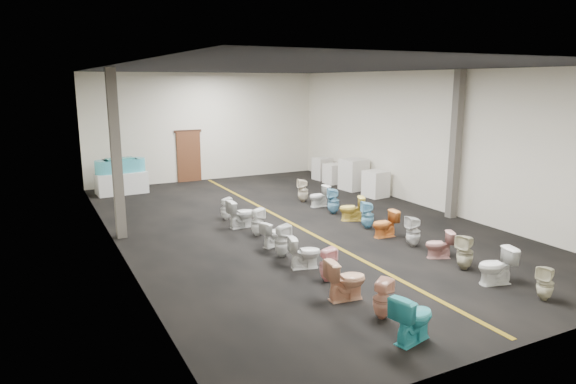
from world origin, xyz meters
name	(u,v)px	position (x,y,z in m)	size (l,w,h in m)	color
floor	(293,224)	(0.00, 0.00, 0.00)	(16.00, 16.00, 0.00)	black
ceiling	(294,68)	(0.00, 0.00, 4.50)	(16.00, 16.00, 0.00)	black
wall_back	(206,127)	(0.00, 8.00, 2.25)	(10.00, 10.00, 0.00)	beige
wall_front	(540,210)	(0.00, -8.00, 2.25)	(10.00, 10.00, 0.00)	beige
wall_left	(112,161)	(-5.00, 0.00, 2.25)	(16.00, 16.00, 0.00)	beige
wall_right	(427,140)	(5.00, 0.00, 2.25)	(16.00, 16.00, 0.00)	beige
aisle_stripe	(293,224)	(0.00, 0.00, 0.00)	(0.12, 15.60, 0.01)	#7C6012
back_door	(189,157)	(-0.80, 7.94, 1.05)	(1.00, 0.10, 2.10)	#562D19
door_frame	(188,131)	(-0.80, 7.95, 2.12)	(1.15, 0.08, 0.10)	#331C11
column_left	(116,155)	(-4.75, 1.00, 2.25)	(0.25, 0.25, 4.50)	#59544C
column_right	(455,145)	(4.75, -1.50, 2.25)	(0.25, 0.25, 4.50)	#59544C
display_table	(122,183)	(-3.77, 6.75, 0.40)	(1.81, 0.91, 0.80)	white
bathtub	(120,165)	(-3.77, 6.75, 1.07)	(1.85, 0.79, 0.55)	#41AABB
appliance_crate_a	(376,184)	(4.40, 1.92, 0.48)	(0.74, 0.74, 0.96)	silver
appliance_crate_b	(354,174)	(4.40, 3.35, 0.60)	(0.87, 0.87, 1.20)	silver
appliance_crate_c	(334,174)	(4.40, 4.76, 0.40)	(0.71, 0.71, 0.81)	silver
appliance_crate_d	(322,169)	(4.40, 5.73, 0.47)	(0.66, 0.66, 0.94)	beige
toilet_left_0	(413,317)	(-1.52, -7.05, 0.41)	(0.46, 0.81, 0.82)	teal
toilet_left_1	(382,299)	(-1.45, -6.16, 0.37)	(0.33, 0.34, 0.74)	#DE9F85
toilet_left_2	(346,279)	(-1.58, -5.18, 0.41)	(0.45, 0.80, 0.81)	#E2A47F
toilet_left_3	(327,264)	(-1.41, -4.22, 0.37)	(0.33, 0.34, 0.74)	#F7ADB1
toilet_left_4	(305,252)	(-1.46, -3.32, 0.37)	(0.41, 0.72, 0.74)	white
toilet_left_5	(282,241)	(-1.58, -2.42, 0.40)	(0.36, 0.37, 0.81)	silver
toilet_left_6	(272,234)	(-1.43, -1.56, 0.33)	(0.37, 0.65, 0.66)	white
toilet_left_7	(257,222)	(-1.40, -0.54, 0.39)	(0.35, 0.35, 0.77)	white
toilet_left_8	(241,214)	(-1.49, 0.42, 0.41)	(0.46, 0.80, 0.82)	silver
toilet_left_9	(226,209)	(-1.60, 1.40, 0.35)	(0.31, 0.32, 0.70)	white
toilet_right_0	(545,283)	(1.82, -6.96, 0.35)	(0.31, 0.32, 0.70)	beige
toilet_right_1	(496,266)	(1.63, -5.96, 0.39)	(0.44, 0.77, 0.79)	white
toilet_right_2	(465,252)	(1.69, -5.04, 0.41)	(0.37, 0.37, 0.81)	beige
toilet_right_3	(439,245)	(1.73, -4.20, 0.33)	(0.37, 0.65, 0.66)	tan
toilet_right_4	(413,231)	(1.76, -3.23, 0.40)	(0.36, 0.37, 0.80)	silver
toilet_right_5	(385,224)	(1.63, -2.24, 0.36)	(0.41, 0.71, 0.73)	orange
toilet_right_6	(368,215)	(1.69, -1.35, 0.40)	(0.36, 0.37, 0.79)	#78C1E2
toilet_right_7	(352,209)	(1.77, -0.43, 0.38)	(0.42, 0.74, 0.75)	#F4D04F
toilet_right_8	(333,201)	(1.71, 0.52, 0.42)	(0.38, 0.39, 0.84)	#6FAED0
toilet_right_9	(319,196)	(1.80, 1.57, 0.36)	(0.40, 0.70, 0.71)	white
toilet_right_10	(303,190)	(1.66, 2.44, 0.41)	(0.37, 0.37, 0.81)	beige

